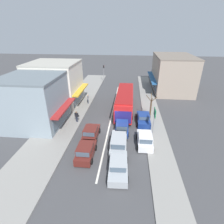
{
  "coord_description": "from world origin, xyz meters",
  "views": [
    {
      "loc": [
        2.51,
        -20.85,
        12.36
      ],
      "look_at": [
        0.17,
        2.12,
        1.2
      ],
      "focal_mm": 28.0,
      "sensor_mm": 36.0,
      "label": 1
    }
  ],
  "objects_px": {
    "street_tree_right": "(151,107)",
    "pedestrian_with_handbag_near": "(77,116)",
    "hatchback_behind_bus_mid": "(122,127)",
    "parked_hatchback_kerb_front": "(145,140)",
    "city_bus": "(125,100)",
    "wagon_adjacent_lane_lead": "(119,142)",
    "traffic_light_downstreet": "(104,71)",
    "pedestrian_browsing_midblock": "(88,98)",
    "directional_road_sign": "(155,115)",
    "hatchback_adjacent_lane_trail": "(86,151)",
    "parked_sedan_kerb_second": "(143,119)",
    "sedan_queue_gap_filler": "(118,166)",
    "hatchback_behind_bus_near": "(91,133)"
  },
  "relations": [
    {
      "from": "pedestrian_with_handbag_near",
      "to": "pedestrian_browsing_midblock",
      "type": "relative_size",
      "value": 1.0
    },
    {
      "from": "city_bus",
      "to": "street_tree_right",
      "type": "xyz_separation_m",
      "value": [
        3.9,
        -2.29,
        -0.1
      ]
    },
    {
      "from": "directional_road_sign",
      "to": "sedan_queue_gap_filler",
      "type": "bearing_deg",
      "value": -119.26
    },
    {
      "from": "wagon_adjacent_lane_lead",
      "to": "traffic_light_downstreet",
      "type": "height_order",
      "value": "traffic_light_downstreet"
    },
    {
      "from": "city_bus",
      "to": "sedan_queue_gap_filler",
      "type": "relative_size",
      "value": 2.55
    },
    {
      "from": "parked_hatchback_kerb_front",
      "to": "street_tree_right",
      "type": "relative_size",
      "value": 0.99
    },
    {
      "from": "traffic_light_downstreet",
      "to": "directional_road_sign",
      "type": "relative_size",
      "value": 1.17
    },
    {
      "from": "parked_hatchback_kerb_front",
      "to": "street_tree_right",
      "type": "xyz_separation_m",
      "value": [
        1.23,
        6.81,
        1.07
      ]
    },
    {
      "from": "traffic_light_downstreet",
      "to": "street_tree_right",
      "type": "distance_m",
      "value": 21.07
    },
    {
      "from": "directional_road_sign",
      "to": "hatchback_adjacent_lane_trail",
      "type": "bearing_deg",
      "value": -145.02
    },
    {
      "from": "traffic_light_downstreet",
      "to": "pedestrian_browsing_midblock",
      "type": "distance_m",
      "value": 14.4
    },
    {
      "from": "directional_road_sign",
      "to": "pedestrian_with_handbag_near",
      "type": "distance_m",
      "value": 10.82
    },
    {
      "from": "sedan_queue_gap_filler",
      "to": "parked_sedan_kerb_second",
      "type": "bearing_deg",
      "value": 73.58
    },
    {
      "from": "hatchback_behind_bus_mid",
      "to": "parked_hatchback_kerb_front",
      "type": "xyz_separation_m",
      "value": [
        2.76,
        -2.49,
        0.0
      ]
    },
    {
      "from": "traffic_light_downstreet",
      "to": "directional_road_sign",
      "type": "height_order",
      "value": "traffic_light_downstreet"
    },
    {
      "from": "hatchback_behind_bus_near",
      "to": "traffic_light_downstreet",
      "type": "bearing_deg",
      "value": 94.58
    },
    {
      "from": "wagon_adjacent_lane_lead",
      "to": "traffic_light_downstreet",
      "type": "bearing_deg",
      "value": 101.76
    },
    {
      "from": "parked_sedan_kerb_second",
      "to": "street_tree_right",
      "type": "bearing_deg",
      "value": 54.66
    },
    {
      "from": "pedestrian_browsing_midblock",
      "to": "parked_sedan_kerb_second",
      "type": "bearing_deg",
      "value": -32.18
    },
    {
      "from": "sedan_queue_gap_filler",
      "to": "wagon_adjacent_lane_lead",
      "type": "xyz_separation_m",
      "value": [
        -0.21,
        3.7,
        0.08
      ]
    },
    {
      "from": "directional_road_sign",
      "to": "traffic_light_downstreet",
      "type": "bearing_deg",
      "value": 112.76
    },
    {
      "from": "traffic_light_downstreet",
      "to": "directional_road_sign",
      "type": "bearing_deg",
      "value": -67.24
    },
    {
      "from": "sedan_queue_gap_filler",
      "to": "hatchback_behind_bus_near",
      "type": "bearing_deg",
      "value": 124.7
    },
    {
      "from": "city_bus",
      "to": "traffic_light_downstreet",
      "type": "bearing_deg",
      "value": 109.46
    },
    {
      "from": "city_bus",
      "to": "pedestrian_with_handbag_near",
      "type": "distance_m",
      "value": 8.2
    },
    {
      "from": "city_bus",
      "to": "wagon_adjacent_lane_lead",
      "type": "distance_m",
      "value": 10.07
    },
    {
      "from": "wagon_adjacent_lane_lead",
      "to": "parked_hatchback_kerb_front",
      "type": "distance_m",
      "value": 3.1
    },
    {
      "from": "hatchback_behind_bus_mid",
      "to": "pedestrian_browsing_midblock",
      "type": "xyz_separation_m",
      "value": [
        -6.5,
        8.74,
        0.36
      ]
    },
    {
      "from": "wagon_adjacent_lane_lead",
      "to": "parked_sedan_kerb_second",
      "type": "height_order",
      "value": "wagon_adjacent_lane_lead"
    },
    {
      "from": "hatchback_behind_bus_near",
      "to": "wagon_adjacent_lane_lead",
      "type": "bearing_deg",
      "value": -25.54
    },
    {
      "from": "sedan_queue_gap_filler",
      "to": "directional_road_sign",
      "type": "xyz_separation_m",
      "value": [
        3.96,
        7.06,
        2.04
      ]
    },
    {
      "from": "sedan_queue_gap_filler",
      "to": "wagon_adjacent_lane_lead",
      "type": "bearing_deg",
      "value": 93.29
    },
    {
      "from": "hatchback_adjacent_lane_trail",
      "to": "pedestrian_with_handbag_near",
      "type": "bearing_deg",
      "value": 112.94
    },
    {
      "from": "hatchback_adjacent_lane_trail",
      "to": "parked_sedan_kerb_second",
      "type": "height_order",
      "value": "hatchback_adjacent_lane_trail"
    },
    {
      "from": "sedan_queue_gap_filler",
      "to": "parked_hatchback_kerb_front",
      "type": "height_order",
      "value": "parked_hatchback_kerb_front"
    },
    {
      "from": "hatchback_behind_bus_near",
      "to": "parked_hatchback_kerb_front",
      "type": "bearing_deg",
      "value": -6.93
    },
    {
      "from": "street_tree_right",
      "to": "pedestrian_with_handbag_near",
      "type": "bearing_deg",
      "value": -167.03
    },
    {
      "from": "pedestrian_with_handbag_near",
      "to": "hatchback_behind_bus_mid",
      "type": "bearing_deg",
      "value": -16.08
    },
    {
      "from": "hatchback_behind_bus_near",
      "to": "pedestrian_browsing_midblock",
      "type": "bearing_deg",
      "value": 104.88
    },
    {
      "from": "wagon_adjacent_lane_lead",
      "to": "parked_sedan_kerb_second",
      "type": "xyz_separation_m",
      "value": [
        3.13,
        6.2,
        -0.08
      ]
    },
    {
      "from": "sedan_queue_gap_filler",
      "to": "street_tree_right",
      "type": "bearing_deg",
      "value": 70.74
    },
    {
      "from": "pedestrian_browsing_midblock",
      "to": "street_tree_right",
      "type": "bearing_deg",
      "value": -22.84
    },
    {
      "from": "parked_hatchback_kerb_front",
      "to": "parked_sedan_kerb_second",
      "type": "height_order",
      "value": "parked_hatchback_kerb_front"
    },
    {
      "from": "traffic_light_downstreet",
      "to": "pedestrian_with_handbag_near",
      "type": "bearing_deg",
      "value": -92.32
    },
    {
      "from": "directional_road_sign",
      "to": "pedestrian_with_handbag_near",
      "type": "height_order",
      "value": "directional_road_sign"
    },
    {
      "from": "directional_road_sign",
      "to": "pedestrian_browsing_midblock",
      "type": "relative_size",
      "value": 2.21
    },
    {
      "from": "sedan_queue_gap_filler",
      "to": "pedestrian_with_handbag_near",
      "type": "height_order",
      "value": "pedestrian_with_handbag_near"
    },
    {
      "from": "sedan_queue_gap_filler",
      "to": "hatchback_adjacent_lane_trail",
      "type": "xyz_separation_m",
      "value": [
        -3.53,
        1.82,
        0.05
      ]
    },
    {
      "from": "parked_sedan_kerb_second",
      "to": "directional_road_sign",
      "type": "relative_size",
      "value": 1.17
    },
    {
      "from": "city_bus",
      "to": "wagon_adjacent_lane_lead",
      "type": "height_order",
      "value": "city_bus"
    }
  ]
}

